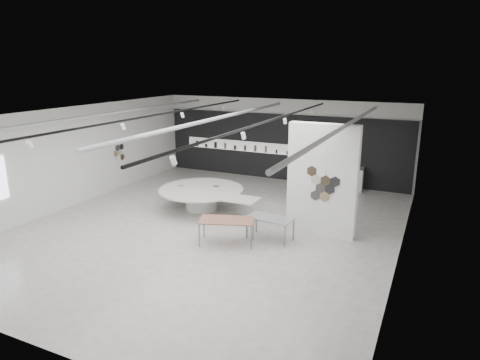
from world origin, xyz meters
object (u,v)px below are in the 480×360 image
at_px(display_island, 203,196).
at_px(sample_table_wood, 227,221).
at_px(partition_column, 322,181).
at_px(kitchen_counter, 342,178).
at_px(sample_table_stone, 270,219).

bearing_deg(display_island, sample_table_wood, -46.63).
height_order(partition_column, kitchen_counter, partition_column).
relative_size(partition_column, kitchen_counter, 1.97).
xyz_separation_m(display_island, sample_table_stone, (3.35, -1.59, 0.13)).
height_order(display_island, sample_table_wood, display_island).
bearing_deg(partition_column, display_island, 174.00).
bearing_deg(kitchen_counter, sample_table_wood, -108.75).
height_order(display_island, sample_table_stone, display_island).
height_order(sample_table_wood, sample_table_stone, sample_table_wood).
xyz_separation_m(sample_table_wood, sample_table_stone, (1.09, 0.85, -0.05)).
distance_m(sample_table_wood, kitchen_counter, 7.72).
distance_m(display_island, sample_table_wood, 3.33).
bearing_deg(partition_column, kitchen_counter, 94.76).
distance_m(display_island, kitchen_counter, 6.55).
height_order(partition_column, sample_table_wood, partition_column).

